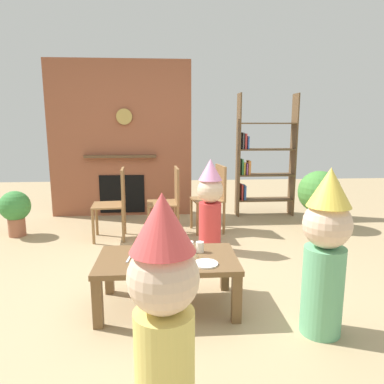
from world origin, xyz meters
TOP-DOWN VIEW (x-y plane):
  - ground_plane at (0.00, 0.00)m, footprint 12.00×12.00m
  - brick_fireplace_feature at (-0.81, 2.60)m, footprint 2.20×0.28m
  - bookshelf at (1.39, 2.40)m, footprint 0.90×0.28m
  - coffee_table at (-0.10, -0.45)m, footprint 1.10×0.63m
  - paper_cup_near_left at (0.07, -0.33)m, footprint 0.07×0.07m
  - paper_cup_near_right at (-0.23, -0.32)m, footprint 0.07×0.07m
  - paper_cup_center at (0.16, -0.35)m, footprint 0.07×0.07m
  - paper_plate_front at (0.18, -0.61)m, footprint 0.19×0.19m
  - paper_plate_rear at (-0.07, -0.61)m, footprint 0.19×0.19m
  - birthday_cake_slice at (0.09, -0.44)m, footprint 0.10×0.10m
  - table_fork at (-0.40, -0.46)m, footprint 0.03×0.15m
  - child_with_cone_hat at (-0.12, -1.65)m, footprint 0.32×0.32m
  - child_in_pink at (0.96, -0.89)m, footprint 0.32×0.32m
  - child_by_the_chairs at (0.38, 0.81)m, footprint 0.29×0.29m
  - dining_chair_left at (-0.74, 1.33)m, footprint 0.43×0.43m
  - dining_chair_middle at (-0.07, 1.40)m, footprint 0.42×0.42m
  - dining_chair_right at (0.53, 1.59)m, footprint 0.46×0.46m
  - potted_plant_tall at (2.02, 1.64)m, footprint 0.59×0.59m
  - potted_plant_short at (-2.07, 1.54)m, footprint 0.39×0.39m

SIDE VIEW (x-z plane):
  - ground_plane at x=0.00m, z-range 0.00..0.00m
  - coffee_table at x=-0.10m, z-range 0.14..0.56m
  - potted_plant_short at x=-2.07m, z-range 0.06..0.66m
  - table_fork at x=-0.40m, z-range 0.41..0.42m
  - paper_plate_front at x=0.18m, z-range 0.41..0.43m
  - paper_plate_rear at x=-0.07m, z-range 0.41..0.43m
  - birthday_cake_slice at x=0.09m, z-range 0.41..0.49m
  - paper_cup_near_left at x=0.07m, z-range 0.41..0.50m
  - paper_cup_center at x=0.16m, z-range 0.41..0.50m
  - paper_cup_near_right at x=-0.23m, z-range 0.41..0.51m
  - potted_plant_tall at x=2.02m, z-range 0.07..0.88m
  - dining_chair_left at x=-0.74m, z-range 0.06..0.96m
  - dining_chair_middle at x=-0.07m, z-range 0.06..0.96m
  - dining_chair_right at x=0.53m, z-range 0.06..0.96m
  - child_by_the_chairs at x=0.38m, z-range 0.03..1.09m
  - child_with_cone_hat at x=-0.12m, z-range 0.03..1.20m
  - child_in_pink at x=0.96m, z-range 0.03..1.21m
  - bookshelf at x=1.39m, z-range -0.07..1.83m
  - brick_fireplace_feature at x=-0.81m, z-range -0.01..2.39m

